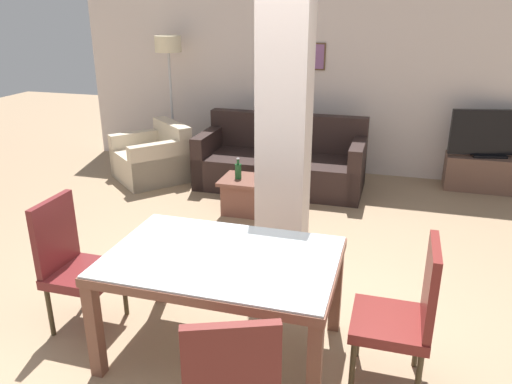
# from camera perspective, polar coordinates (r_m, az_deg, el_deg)

# --- Properties ---
(ground_plane) EXTENTS (18.00, 18.00, 0.00)m
(ground_plane) POSITION_cam_1_polar(r_m,az_deg,el_deg) (3.65, -3.63, -17.47)
(ground_plane) COLOR #9A7D5E
(back_wall) EXTENTS (7.20, 0.09, 2.70)m
(back_wall) POSITION_cam_1_polar(r_m,az_deg,el_deg) (7.09, 7.99, 13.08)
(back_wall) COLOR silver
(back_wall) RESTS_ON ground_plane
(divider_pillar) EXTENTS (0.43, 0.38, 2.70)m
(divider_pillar) POSITION_cam_1_polar(r_m,az_deg,el_deg) (4.35, 3.27, 8.59)
(divider_pillar) COLOR silver
(divider_pillar) RESTS_ON ground_plane
(dining_table) EXTENTS (1.50, 1.01, 0.73)m
(dining_table) POSITION_cam_1_polar(r_m,az_deg,el_deg) (3.33, -3.86, -9.48)
(dining_table) COLOR brown
(dining_table) RESTS_ON ground_plane
(dining_chair_head_left) EXTENTS (0.46, 0.46, 0.98)m
(dining_chair_head_left) POSITION_cam_1_polar(r_m,az_deg,el_deg) (3.86, -20.17, -7.32)
(dining_chair_head_left) COLOR maroon
(dining_chair_head_left) RESTS_ON ground_plane
(dining_chair_head_right) EXTENTS (0.46, 0.46, 0.98)m
(dining_chair_head_right) POSITION_cam_1_polar(r_m,az_deg,el_deg) (3.20, 16.69, -12.90)
(dining_chair_head_right) COLOR maroon
(dining_chair_head_right) RESTS_ON ground_plane
(sofa) EXTENTS (2.12, 0.94, 0.91)m
(sofa) POSITION_cam_1_polar(r_m,az_deg,el_deg) (6.55, 2.91, 3.22)
(sofa) COLOR black
(sofa) RESTS_ON ground_plane
(armchair) EXTENTS (1.22, 1.22, 0.75)m
(armchair) POSITION_cam_1_polar(r_m,az_deg,el_deg) (6.97, -11.66, 3.63)
(armchair) COLOR beige
(armchair) RESTS_ON ground_plane
(coffee_table) EXTENTS (0.72, 0.49, 0.41)m
(coffee_table) POSITION_cam_1_polar(r_m,az_deg,el_deg) (5.70, -0.39, -0.40)
(coffee_table) COLOR brown
(coffee_table) RESTS_ON ground_plane
(bottle) EXTENTS (0.07, 0.07, 0.24)m
(bottle) POSITION_cam_1_polar(r_m,az_deg,el_deg) (5.64, -2.05, 2.45)
(bottle) COLOR #194C23
(bottle) RESTS_ON coffee_table
(tv_stand) EXTENTS (1.00, 0.40, 0.45)m
(tv_stand) POSITION_cam_1_polar(r_m,az_deg,el_deg) (7.07, 24.75, 1.97)
(tv_stand) COLOR brown
(tv_stand) RESTS_ON ground_plane
(tv_screen) EXTENTS (1.02, 0.28, 0.60)m
(tv_screen) POSITION_cam_1_polar(r_m,az_deg,el_deg) (6.94, 25.37, 6.00)
(tv_screen) COLOR black
(tv_screen) RESTS_ON tv_stand
(floor_lamp) EXTENTS (0.37, 0.37, 1.86)m
(floor_lamp) POSITION_cam_1_polar(r_m,az_deg,el_deg) (7.35, -9.95, 15.03)
(floor_lamp) COLOR #B7B7BC
(floor_lamp) RESTS_ON ground_plane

